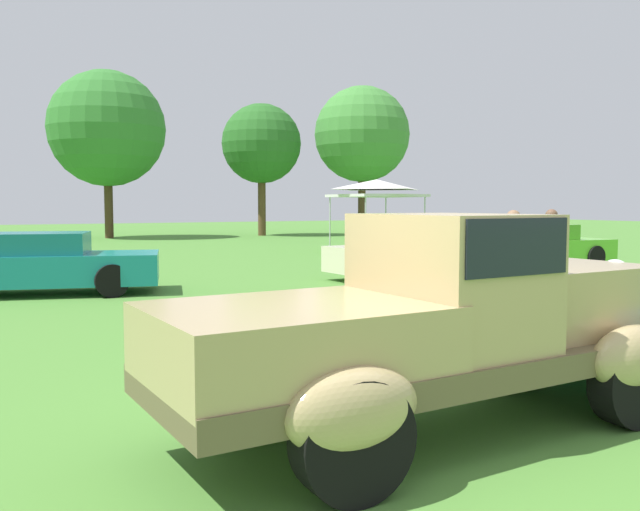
% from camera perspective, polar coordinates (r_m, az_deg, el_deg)
% --- Properties ---
extents(ground_plane, '(120.00, 120.00, 0.00)m').
position_cam_1_polar(ground_plane, '(5.26, 8.55, -15.38)').
color(ground_plane, '#4C8433').
extents(feature_pickup_truck, '(4.60, 1.97, 1.70)m').
position_cam_1_polar(feature_pickup_truck, '(5.30, 10.30, -5.52)').
color(feature_pickup_truck, brown).
rests_on(feature_pickup_truck, ground_plane).
extents(show_car_teal, '(4.58, 2.76, 1.22)m').
position_cam_1_polar(show_car_teal, '(14.21, -22.49, -0.68)').
color(show_car_teal, teal).
rests_on(show_car_teal, ground_plane).
extents(show_car_cream, '(4.00, 1.89, 1.22)m').
position_cam_1_polar(show_car_cream, '(16.04, 7.61, 0.15)').
color(show_car_cream, beige).
rests_on(show_car_cream, ground_plane).
extents(show_car_lime, '(4.04, 2.05, 1.22)m').
position_cam_1_polar(show_car_lime, '(19.57, 18.41, 0.73)').
color(show_car_lime, '#60C62D').
rests_on(show_car_lime, ground_plane).
extents(spectator_near_truck, '(0.45, 0.45, 1.69)m').
position_cam_1_polar(spectator_near_truck, '(12.87, 19.12, 0.32)').
color(spectator_near_truck, '#7F7056').
rests_on(spectator_near_truck, ground_plane).
extents(spectator_between_cars, '(0.45, 0.34, 1.69)m').
position_cam_1_polar(spectator_between_cars, '(10.64, 16.14, -0.42)').
color(spectator_between_cars, '#383838').
rests_on(spectator_between_cars, ground_plane).
extents(canopy_tent_left_field, '(2.86, 2.86, 2.71)m').
position_cam_1_polar(canopy_tent_left_field, '(25.21, 4.86, 5.85)').
color(canopy_tent_left_field, '#B7B7BC').
rests_on(canopy_tent_left_field, ground_plane).
extents(treeline_mid_left, '(6.01, 6.01, 8.72)m').
position_cam_1_polar(treeline_mid_left, '(37.00, -17.77, 10.28)').
color(treeline_mid_left, '#47331E').
rests_on(treeline_mid_left, ground_plane).
extents(treeline_center, '(4.48, 4.48, 7.44)m').
position_cam_1_polar(treeline_center, '(38.27, -5.03, 9.47)').
color(treeline_center, brown).
rests_on(treeline_center, ground_plane).
extents(treeline_mid_right, '(5.56, 5.56, 8.65)m').
position_cam_1_polar(treeline_mid_right, '(39.60, 3.62, 10.29)').
color(treeline_mid_right, '#47331E').
rests_on(treeline_mid_right, ground_plane).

